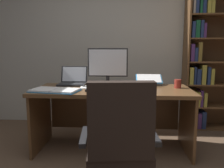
% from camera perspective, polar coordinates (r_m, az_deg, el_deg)
% --- Properties ---
extents(wall_back, '(5.35, 0.12, 2.63)m').
position_cam_1_polar(wall_back, '(3.76, 2.18, 10.49)').
color(wall_back, beige).
rests_on(wall_back, ground).
extents(desk, '(1.81, 0.75, 0.74)m').
position_cam_1_polar(desk, '(2.83, 0.21, -4.77)').
color(desk, brown).
rests_on(desk, ground).
extents(bookshelf, '(0.91, 0.33, 2.01)m').
position_cam_1_polar(bookshelf, '(3.73, 22.44, 4.58)').
color(bookshelf, brown).
rests_on(bookshelf, ground).
extents(office_chair, '(0.64, 0.60, 0.98)m').
position_cam_1_polar(office_chair, '(1.89, 1.87, -16.12)').
color(office_chair, '#232326').
rests_on(office_chair, ground).
extents(monitor, '(0.50, 0.16, 0.46)m').
position_cam_1_polar(monitor, '(2.93, -1.04, 4.29)').
color(monitor, '#232326').
rests_on(monitor, desk).
extents(laptop, '(0.34, 0.30, 0.23)m').
position_cam_1_polar(laptop, '(3.03, -9.55, 0.75)').
color(laptop, '#232326').
rests_on(laptop, desk).
extents(keyboard, '(0.42, 0.15, 0.02)m').
position_cam_1_polar(keyboard, '(2.57, -1.71, -1.44)').
color(keyboard, '#232326').
rests_on(keyboard, desk).
extents(computer_mouse, '(0.06, 0.10, 0.04)m').
position_cam_1_polar(computer_mouse, '(2.56, 5.00, -1.33)').
color(computer_mouse, '#232326').
rests_on(computer_mouse, desk).
extents(reading_stand_with_book, '(0.33, 0.27, 0.12)m').
position_cam_1_polar(reading_stand_with_book, '(3.02, 9.01, 1.03)').
color(reading_stand_with_book, '#232326').
rests_on(reading_stand_with_book, desk).
extents(open_binder, '(0.56, 0.38, 0.02)m').
position_cam_1_polar(open_binder, '(2.63, -13.74, -1.47)').
color(open_binder, '#2D84C6').
rests_on(open_binder, desk).
extents(notepad, '(0.18, 0.23, 0.01)m').
position_cam_1_polar(notepad, '(2.80, -6.14, -0.77)').
color(notepad, white).
rests_on(notepad, desk).
extents(pen, '(0.14, 0.01, 0.01)m').
position_cam_1_polar(pen, '(2.79, -5.74, -0.59)').
color(pen, black).
rests_on(pen, notepad).
extents(coffee_mug, '(0.08, 0.08, 0.10)m').
position_cam_1_polar(coffee_mug, '(2.85, 15.74, 0.06)').
color(coffee_mug, maroon).
rests_on(coffee_mug, desk).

